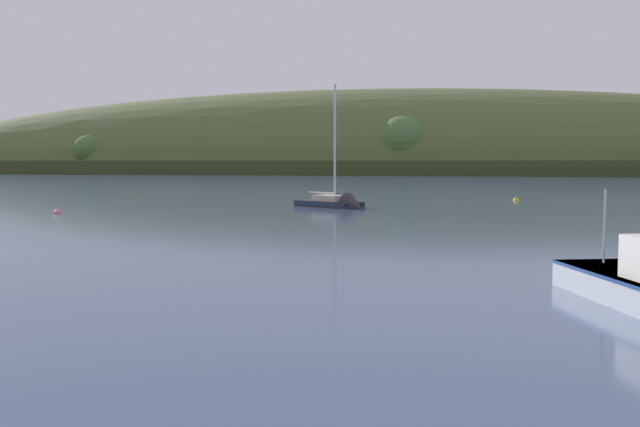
{
  "coord_description": "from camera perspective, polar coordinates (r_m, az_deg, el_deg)",
  "views": [
    {
      "loc": [
        7.04,
        4.89,
        3.47
      ],
      "look_at": [
        3.0,
        33.73,
        1.31
      ],
      "focal_mm": 39.58,
      "sensor_mm": 36.0,
      "label": 1
    }
  ],
  "objects": [
    {
      "name": "far_shoreline_hill",
      "position": [
        234.99,
        2.62,
        3.42
      ],
      "size": [
        458.36,
        151.92,
        54.18
      ],
      "rotation": [
        0.0,
        0.0,
        -0.1
      ],
      "color": "#35401E",
      "rests_on": "ground"
    },
    {
      "name": "mooring_buoy_midchannel",
      "position": [
        65.23,
        15.58,
        1.03
      ],
      "size": [
        0.52,
        0.52,
        0.6
      ],
      "color": "yellow",
      "rests_on": "ground"
    },
    {
      "name": "mooring_buoy_far_upstream",
      "position": [
        50.46,
        -20.47,
        0.02
      ],
      "size": [
        0.54,
        0.54,
        0.62
      ],
      "color": "#E06675",
      "rests_on": "ground"
    },
    {
      "name": "sailboat_near_mooring",
      "position": [
        53.38,
        1.39,
        0.7
      ],
      "size": [
        6.21,
        5.58,
        10.33
      ],
      "rotation": [
        0.0,
        0.0,
        5.61
      ],
      "color": "#232328",
      "rests_on": "ground"
    }
  ]
}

